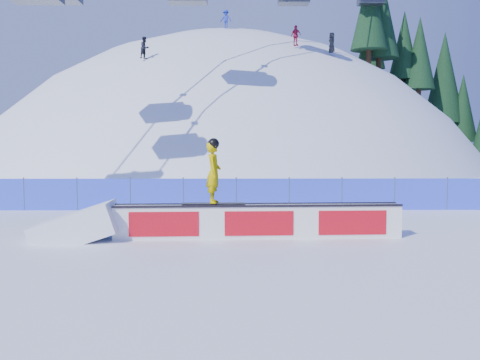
{
  "coord_description": "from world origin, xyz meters",
  "views": [
    {
      "loc": [
        0.98,
        -15.59,
        2.55
      ],
      "look_at": [
        1.11,
        0.51,
        1.42
      ],
      "focal_mm": 40.0,
      "sensor_mm": 36.0,
      "label": 1
    }
  ],
  "objects": [
    {
      "name": "snow_hill",
      "position": [
        0.0,
        42.0,
        -18.0
      ],
      "size": [
        64.0,
        64.0,
        64.0
      ],
      "color": "white",
      "rests_on": "ground"
    },
    {
      "name": "snow_ramp",
      "position": [
        -3.2,
        -1.64,
        0.0
      ],
      "size": [
        2.32,
        1.51,
        1.41
      ],
      "primitive_type": null,
      "rotation": [
        0.0,
        -0.31,
        0.05
      ],
      "color": "white",
      "rests_on": "ground"
    },
    {
      "name": "snowboarder",
      "position": [
        0.39,
        -1.48,
        1.78
      ],
      "size": [
        1.69,
        0.61,
        1.75
      ],
      "rotation": [
        0.0,
        0.0,
        1.53
      ],
      "color": "black",
      "rests_on": "rail_box"
    },
    {
      "name": "rail_box",
      "position": [
        1.58,
        -1.42,
        0.45
      ],
      "size": [
        7.68,
        0.88,
        0.92
      ],
      "rotation": [
        0.0,
        0.0,
        0.05
      ],
      "color": "white",
      "rests_on": "ground"
    },
    {
      "name": "distant_skiers",
      "position": [
        1.62,
        30.17,
        11.73
      ],
      "size": [
        15.78,
        9.92,
        5.86
      ],
      "color": "black",
      "rests_on": "ground"
    },
    {
      "name": "safety_fence",
      "position": [
        0.0,
        4.5,
        0.6
      ],
      "size": [
        22.05,
        0.05,
        1.3
      ],
      "color": "blue",
      "rests_on": "ground"
    },
    {
      "name": "ground",
      "position": [
        0.0,
        0.0,
        0.0
      ],
      "size": [
        160.0,
        160.0,
        0.0
      ],
      "primitive_type": "plane",
      "color": "white",
      "rests_on": "ground"
    },
    {
      "name": "treeline",
      "position": [
        23.42,
        42.33,
        9.58
      ],
      "size": [
        20.71,
        12.48,
        18.35
      ],
      "color": "#301F13",
      "rests_on": "ground"
    }
  ]
}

